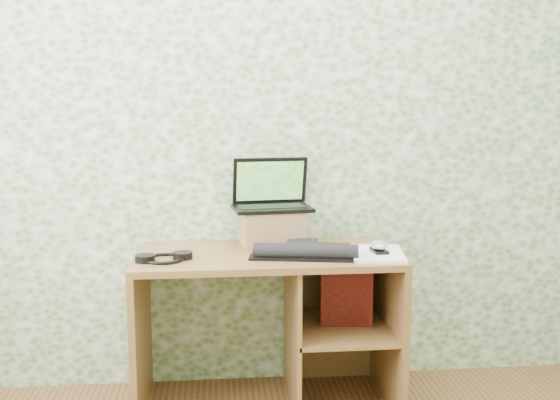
{
  "coord_description": "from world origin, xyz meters",
  "views": [
    {
      "loc": [
        -0.22,
        -1.37,
        1.42
      ],
      "look_at": [
        0.06,
        1.39,
        1.0
      ],
      "focal_mm": 40.0,
      "sensor_mm": 36.0,
      "label": 1
    }
  ],
  "objects": [
    {
      "name": "wall_back",
      "position": [
        0.0,
        1.75,
        1.3
      ],
      "size": [
        3.5,
        0.0,
        3.5
      ],
      "primitive_type": "plane",
      "rotation": [
        1.57,
        0.0,
        0.0
      ],
      "color": "white",
      "rests_on": "ground"
    },
    {
      "name": "desk",
      "position": [
        0.08,
        1.47,
        0.48
      ],
      "size": [
        1.2,
        0.6,
        0.75
      ],
      "color": "brown",
      "rests_on": "floor"
    },
    {
      "name": "riser",
      "position": [
        0.04,
        1.58,
        0.84
      ],
      "size": [
        0.32,
        0.28,
        0.17
      ],
      "primitive_type": "cube",
      "rotation": [
        0.0,
        0.0,
        0.12
      ],
      "color": "#8B5F3E",
      "rests_on": "desk"
    },
    {
      "name": "laptop",
      "position": [
        0.04,
        1.62,
        0.98
      ],
      "size": [
        0.4,
        0.3,
        0.25
      ],
      "rotation": [
        0.0,
        0.0,
        0.12
      ],
      "color": "black",
      "rests_on": "riser"
    },
    {
      "name": "keyboard",
      "position": [
        0.16,
        1.36,
        0.77
      ],
      "size": [
        0.51,
        0.33,
        0.07
      ],
      "rotation": [
        0.0,
        0.0,
        -0.18
      ],
      "color": "black",
      "rests_on": "desk"
    },
    {
      "name": "headphones",
      "position": [
        -0.46,
        1.33,
        0.76
      ],
      "size": [
        0.25,
        0.22,
        0.03
      ],
      "rotation": [
        0.0,
        0.0,
        0.25
      ],
      "color": "black",
      "rests_on": "desk"
    },
    {
      "name": "notepad",
      "position": [
        0.5,
        1.33,
        0.76
      ],
      "size": [
        0.28,
        0.36,
        0.02
      ],
      "primitive_type": "cube",
      "rotation": [
        0.0,
        0.0,
        -0.15
      ],
      "color": "white",
      "rests_on": "desk"
    },
    {
      "name": "mouse",
      "position": [
        0.5,
        1.33,
        0.79
      ],
      "size": [
        0.08,
        0.12,
        0.04
      ],
      "primitive_type": "ellipsoid",
      "rotation": [
        0.0,
        0.0,
        0.05
      ],
      "color": "silver",
      "rests_on": "notepad"
    },
    {
      "name": "pen",
      "position": [
        0.53,
        1.38,
        0.77
      ],
      "size": [
        0.02,
        0.16,
        0.01
      ],
      "primitive_type": "cylinder",
      "rotation": [
        1.57,
        0.0,
        -0.05
      ],
      "color": "black",
      "rests_on": "notepad"
    },
    {
      "name": "red_box",
      "position": [
        0.38,
        1.44,
        0.54
      ],
      "size": [
        0.25,
        0.11,
        0.29
      ],
      "primitive_type": "cube",
      "rotation": [
        0.0,
        0.0,
        -0.14
      ],
      "color": "maroon",
      "rests_on": "desk"
    }
  ]
}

